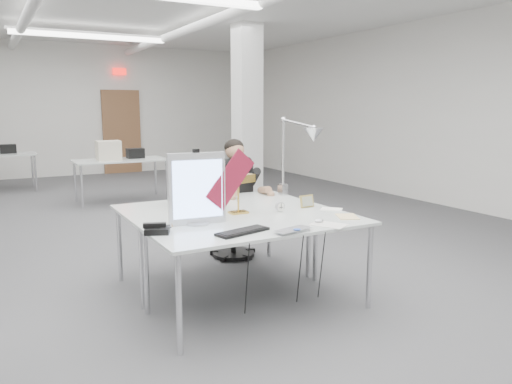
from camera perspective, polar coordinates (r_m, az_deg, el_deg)
room_shell at (r=6.39m, az=-10.97°, el=9.61°), size 10.04×14.04×3.24m
desk_main at (r=4.06m, az=0.41°, el=-3.75°), size 1.80×0.90×0.02m
desk_second at (r=4.85m, az=-4.75°, el=-1.56°), size 1.80×0.90×0.02m
bg_desk_a at (r=9.25m, az=-15.24°, el=3.53°), size 1.60×0.80×0.02m
office_chair at (r=5.63m, az=-2.63°, el=-2.28°), size 0.62×0.62×1.04m
seated_person at (r=5.52m, az=-2.43°, el=1.50°), size 0.54×0.62×0.80m
monitor at (r=4.01m, az=-6.79°, el=0.38°), size 0.47×0.10×0.58m
pennant at (r=4.08m, az=-2.93°, el=1.43°), size 0.47×0.06×0.50m
keyboard at (r=3.75m, az=-1.55°, el=-4.55°), size 0.45×0.24×0.02m
laptop at (r=3.75m, az=4.71°, el=-4.54°), size 0.35×0.26×0.02m
mouse at (r=4.10m, az=7.21°, el=-3.29°), size 0.08×0.06×0.03m
bankers_lamp at (r=4.40m, az=-2.04°, el=-0.44°), size 0.30×0.17×0.32m
desk_phone at (r=3.81m, az=-11.21°, el=-4.31°), size 0.23×0.22×0.04m
picture_frame_left at (r=4.04m, az=-9.11°, el=-2.94°), size 0.14×0.11×0.11m
picture_frame_right at (r=4.70m, az=5.82°, el=-1.05°), size 0.15×0.05×0.12m
desk_clock at (r=4.48m, az=2.77°, el=-1.66°), size 0.09×0.04×0.09m
paper_stack_a at (r=4.04m, az=8.32°, el=-3.72°), size 0.30×0.33×0.01m
paper_stack_b at (r=4.36m, az=10.39°, el=-2.77°), size 0.24×0.28×0.01m
paper_stack_c at (r=4.65m, az=8.63°, el=-1.94°), size 0.23×0.23×0.01m
beige_monitor at (r=4.77m, az=-7.19°, el=0.54°), size 0.47×0.45×0.36m
architect_lamp at (r=5.08m, az=4.60°, el=3.66°), size 0.30×0.65×0.80m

